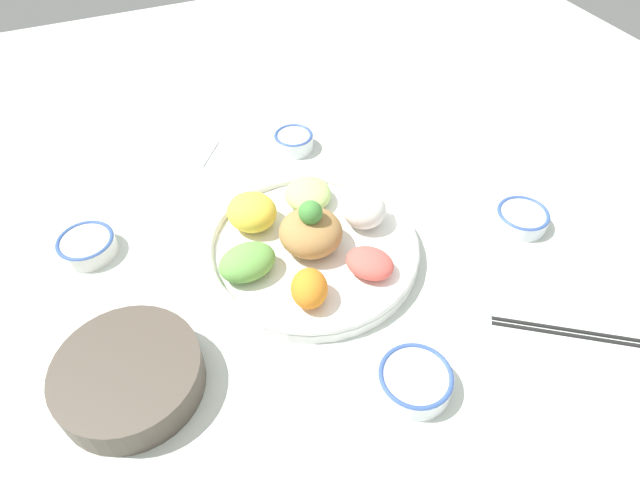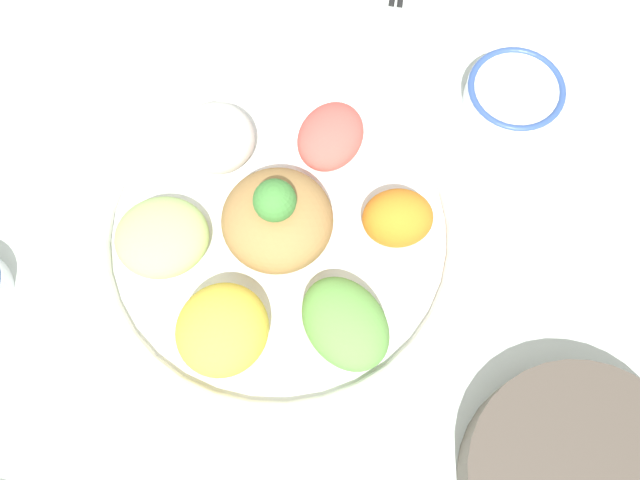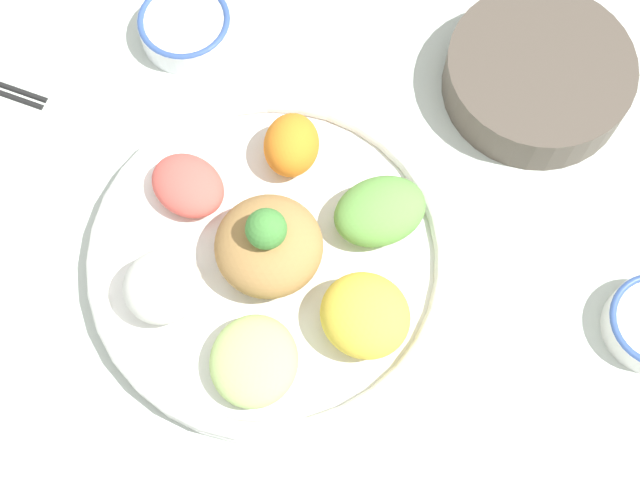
{
  "view_description": "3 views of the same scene",
  "coord_description": "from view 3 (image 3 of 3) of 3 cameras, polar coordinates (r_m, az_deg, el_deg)",
  "views": [
    {
      "loc": [
        0.24,
        0.59,
        0.72
      ],
      "look_at": [
        0.0,
        0.03,
        0.08
      ],
      "focal_mm": 30.0,
      "sensor_mm": 36.0,
      "label": 1
    },
    {
      "loc": [
        0.28,
        -0.1,
        0.74
      ],
      "look_at": [
        0.04,
        0.01,
        0.07
      ],
      "focal_mm": 42.0,
      "sensor_mm": 36.0,
      "label": 2
    },
    {
      "loc": [
        -0.02,
        -0.34,
        0.9
      ],
      "look_at": [
        0.05,
        -0.01,
        0.03
      ],
      "focal_mm": 50.0,
      "sensor_mm": 36.0,
      "label": 3
    }
  ],
  "objects": [
    {
      "name": "ground_plane",
      "position": [
        0.96,
        -3.3,
        -0.77
      ],
      "size": [
        2.4,
        2.4,
        0.0
      ],
      "primitive_type": "plane",
      "color": "silver"
    },
    {
      "name": "salad_platter",
      "position": [
        0.93,
        -2.79,
        -1.11
      ],
      "size": [
        0.39,
        0.39,
        0.12
      ],
      "color": "white",
      "rests_on": "ground_plane"
    },
    {
      "name": "rice_bowl_blue",
      "position": [
        1.08,
        -8.62,
        13.38
      ],
      "size": [
        0.11,
        0.11,
        0.04
      ],
      "color": "white",
      "rests_on": "ground_plane"
    },
    {
      "name": "side_serving_bowl",
      "position": [
        1.05,
        13.8,
        10.26
      ],
      "size": [
        0.21,
        0.21,
        0.06
      ],
      "color": "#51473D",
      "rests_on": "ground_plane"
    }
  ]
}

